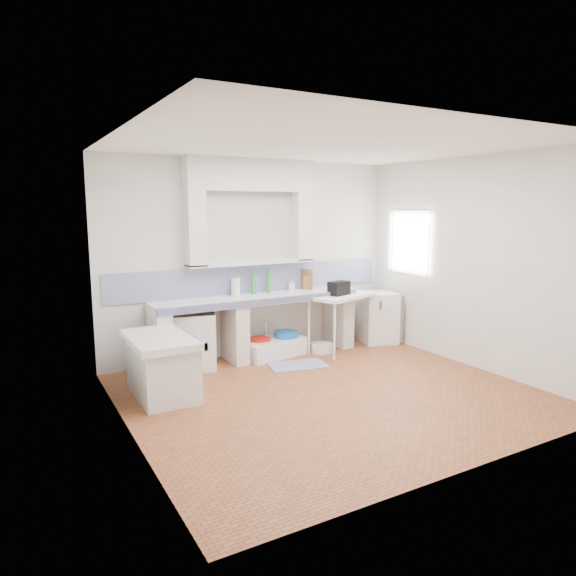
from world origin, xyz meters
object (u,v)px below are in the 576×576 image
sink (272,349)px  side_table (341,322)px  stove (193,340)px  fridge (378,317)px

sink → side_table: 1.11m
stove → side_table: stove is taller
sink → fridge: fridge is taller
stove → fridge: bearing=9.8°
sink → side_table: (1.04, -0.23, 0.32)m
sink → fridge: bearing=-15.7°
stove → side_table: size_ratio=0.74×
stove → sink: size_ratio=0.82×
stove → fridge: 3.01m
stove → side_table: (2.21, -0.26, 0.05)m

